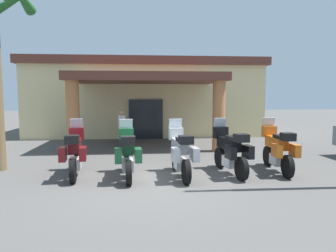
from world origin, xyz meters
The scene contains 8 objects.
ground_plane centered at (0.00, 0.00, 0.00)m, with size 80.00×80.00×0.00m, color #514F4C.
motel_building centered at (0.01, 11.44, 2.24)m, with size 13.56×10.93×4.40m.
motorcycle_maroon centered at (-2.19, 0.90, 0.70)m, with size 0.76×2.21×1.61m.
motorcycle_green centered at (-0.68, 0.58, 0.70)m, with size 0.73×2.21×1.61m.
motorcycle_silver centered at (0.83, 0.55, 0.70)m, with size 0.73×2.21×1.61m.
motorcycle_black centered at (2.35, 0.75, 0.70)m, with size 0.79×2.21×1.61m.
motorcycle_orange centered at (3.86, 0.88, 0.70)m, with size 0.72×2.21×1.61m.
pedestrian centered at (-1.14, 5.91, 0.98)m, with size 0.34×0.45×1.69m.
Camera 1 is at (-0.32, -8.11, 2.34)m, focal length 33.21 mm.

